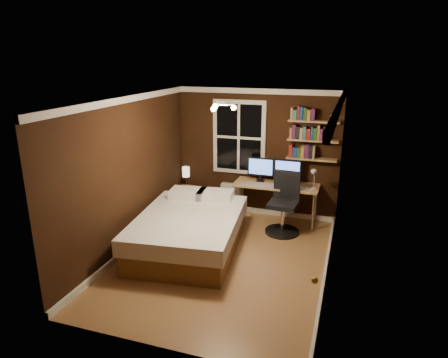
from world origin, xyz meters
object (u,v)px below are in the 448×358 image
(nightstand, at_px, (187,198))
(office_chair, at_px, (284,209))
(desk, at_px, (276,187))
(monitor_left, at_px, (261,170))
(bedside_lamp, at_px, (186,177))
(monitor_right, at_px, (287,172))
(desk_lamp, at_px, (314,179))
(radiator, at_px, (231,198))
(bed, at_px, (190,231))

(nightstand, xyz_separation_m, office_chair, (2.11, -0.47, 0.20))
(desk, relative_size, monitor_left, 3.12)
(bedside_lamp, distance_m, monitor_right, 2.08)
(nightstand, xyz_separation_m, desk_lamp, (2.57, -0.17, 0.73))
(monitor_right, distance_m, office_chair, 0.76)
(radiator, xyz_separation_m, monitor_right, (1.15, -0.13, 0.69))
(bed, distance_m, monitor_left, 1.96)
(radiator, xyz_separation_m, monitor_left, (0.64, -0.13, 0.69))
(radiator, xyz_separation_m, desk, (0.97, -0.21, 0.40))
(nightstand, bearing_deg, desk, 7.76)
(monitor_left, height_order, desk_lamp, monitor_left)
(bed, bearing_deg, office_chair, 33.31)
(monitor_left, height_order, office_chair, monitor_left)
(bedside_lamp, bearing_deg, nightstand, 0.00)
(monitor_right, height_order, office_chair, monitor_right)
(bedside_lamp, xyz_separation_m, monitor_right, (2.06, 0.05, 0.29))
(bed, xyz_separation_m, nightstand, (-0.75, 1.61, -0.08))
(desk, bearing_deg, nightstand, 179.18)
(bed, relative_size, monitor_left, 4.70)
(bedside_lamp, distance_m, office_chair, 2.17)
(monitor_left, xyz_separation_m, office_chair, (0.56, -0.52, -0.55))
(nightstand, xyz_separation_m, monitor_left, (1.54, 0.05, 0.75))
(bed, xyz_separation_m, monitor_right, (1.31, 1.66, 0.67))
(bedside_lamp, relative_size, monitor_left, 0.85)
(monitor_right, relative_size, office_chair, 0.46)
(monitor_left, height_order, monitor_right, same)
(monitor_right, xyz_separation_m, desk_lamp, (0.51, -0.23, -0.01))
(nightstand, xyz_separation_m, monitor_right, (2.06, 0.05, 0.75))
(desk, bearing_deg, office_chair, -62.22)
(nightstand, bearing_deg, radiator, 19.95)
(office_chair, bearing_deg, radiator, 155.64)
(desk, xyz_separation_m, monitor_left, (-0.33, 0.08, 0.30))
(desk, xyz_separation_m, desk_lamp, (0.70, -0.15, 0.28))
(bedside_lamp, xyz_separation_m, monitor_left, (1.54, 0.05, 0.29))
(bed, xyz_separation_m, desk_lamp, (1.83, 1.44, 0.65))
(radiator, bearing_deg, bedside_lamp, -168.63)
(bed, xyz_separation_m, office_chair, (1.36, 1.14, 0.12))
(monitor_left, bearing_deg, bed, -115.60)
(office_chair, bearing_deg, desk, 121.93)
(nightstand, distance_m, desk, 1.93)
(radiator, height_order, desk, desk)
(radiator, bearing_deg, desk, -12.19)
(desk, distance_m, office_chair, 0.56)
(monitor_left, bearing_deg, nightstand, -178.04)
(bed, distance_m, bedside_lamp, 1.82)
(bedside_lamp, distance_m, radiator, 1.01)
(radiator, bearing_deg, desk_lamp, -12.04)
(desk, xyz_separation_m, office_chair, (0.23, -0.44, -0.26))
(bedside_lamp, bearing_deg, office_chair, -12.57)
(bed, bearing_deg, monitor_right, 45.01)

